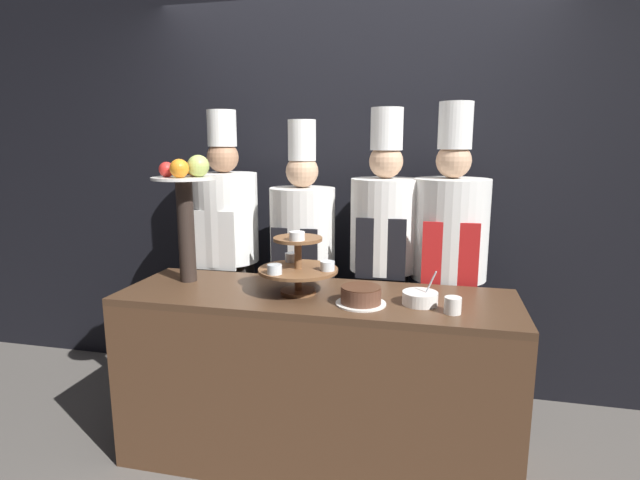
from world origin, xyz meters
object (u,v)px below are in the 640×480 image
object	(u,v)px
tiered_stand	(298,264)
fruit_pedestal	(186,197)
chef_center_left	(303,258)
chef_right	(449,258)
cake_round	(361,296)
chef_left	(226,246)
chef_center_right	(384,254)
serving_bowl_near	(420,298)
cup_white	(453,305)

from	to	relation	value
tiered_stand	fruit_pedestal	xyz separation A→B (m)	(-0.62, 0.09, 0.30)
chef_center_left	chef_right	size ratio (longest dim) A/B	0.95
fruit_pedestal	cake_round	xyz separation A→B (m)	(0.95, -0.19, -0.41)
tiered_stand	chef_left	world-z (taller)	chef_left
chef_center_left	chef_right	xyz separation A→B (m)	(0.85, 0.00, 0.05)
chef_center_right	chef_left	bearing A→B (deg)	-180.00
serving_bowl_near	chef_left	size ratio (longest dim) A/B	0.09
chef_center_left	cake_round	bearing A→B (deg)	-55.29
tiered_stand	cake_round	bearing A→B (deg)	-17.23
serving_bowl_near	chef_left	world-z (taller)	chef_left
tiered_stand	chef_center_right	size ratio (longest dim) A/B	0.22
chef_left	chef_center_left	bearing A→B (deg)	-0.01
serving_bowl_near	chef_right	bearing A→B (deg)	77.01
cake_round	cup_white	distance (m)	0.41
serving_bowl_near	chef_left	distance (m)	1.34
cup_white	fruit_pedestal	bearing A→B (deg)	170.81
cup_white	chef_center_left	world-z (taller)	chef_center_left
serving_bowl_near	chef_center_right	xyz separation A→B (m)	(-0.23, 0.59, 0.07)
cup_white	chef_center_left	size ratio (longest dim) A/B	0.04
serving_bowl_near	fruit_pedestal	bearing A→B (deg)	174.07
cake_round	chef_center_left	size ratio (longest dim) A/B	0.13
chef_right	chef_left	bearing A→B (deg)	180.00
cup_white	serving_bowl_near	world-z (taller)	serving_bowl_near
cup_white	serving_bowl_near	bearing A→B (deg)	146.71
serving_bowl_near	cup_white	bearing A→B (deg)	-33.29
cake_round	chef_right	distance (m)	0.77
tiered_stand	serving_bowl_near	bearing A→B (deg)	-3.85
cake_round	chef_center_right	bearing A→B (deg)	86.99
chef_center_right	chef_center_left	bearing A→B (deg)	-179.99
cup_white	serving_bowl_near	xyz separation A→B (m)	(-0.14, 0.09, -0.01)
chef_center_right	chef_right	bearing A→B (deg)	-0.01
tiered_stand	fruit_pedestal	bearing A→B (deg)	172.11
serving_bowl_near	chef_center_right	bearing A→B (deg)	111.24
fruit_pedestal	cup_white	size ratio (longest dim) A/B	9.09
chef_left	tiered_stand	bearing A→B (deg)	-41.67
cake_round	serving_bowl_near	xyz separation A→B (m)	(0.26, 0.06, -0.01)
cake_round	serving_bowl_near	bearing A→B (deg)	13.10
cake_round	chef_center_left	distance (m)	0.79
serving_bowl_near	chef_right	world-z (taller)	chef_right
chef_left	chef_right	size ratio (longest dim) A/B	0.99
cake_round	serving_bowl_near	size ratio (longest dim) A/B	1.43
chef_left	chef_center_right	size ratio (longest dim) A/B	1.00
fruit_pedestal	cup_white	bearing A→B (deg)	-9.19
serving_bowl_near	chef_center_left	bearing A→B (deg)	140.47
fruit_pedestal	tiered_stand	bearing A→B (deg)	-7.89
cup_white	chef_left	distance (m)	1.51
tiered_stand	cup_white	bearing A→B (deg)	-10.30
tiered_stand	chef_center_left	size ratio (longest dim) A/B	0.22
fruit_pedestal	chef_right	distance (m)	1.47
chef_left	fruit_pedestal	bearing A→B (deg)	-90.71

